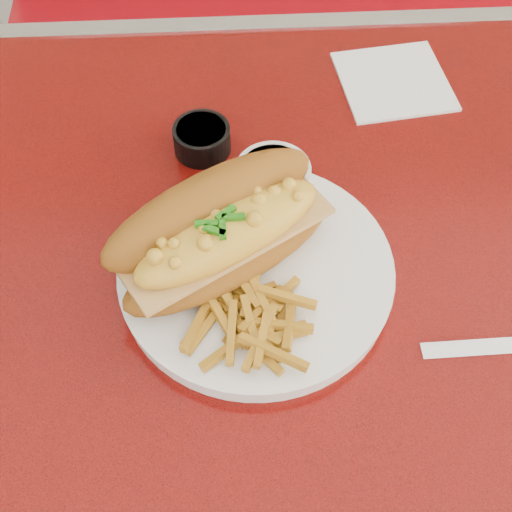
{
  "coord_description": "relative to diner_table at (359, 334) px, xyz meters",
  "views": [
    {
      "loc": [
        -0.15,
        -0.42,
        1.38
      ],
      "look_at": [
        -0.13,
        -0.02,
        0.81
      ],
      "focal_mm": 50.0,
      "sensor_mm": 36.0,
      "label": 1
    }
  ],
  "objects": [
    {
      "name": "fork",
      "position": [
        -0.06,
        -0.0,
        0.18
      ],
      "size": [
        0.02,
        0.15,
        0.0
      ],
      "rotation": [
        0.0,
        0.0,
        1.5
      ],
      "color": "silver",
      "rests_on": "dinner_plate"
    },
    {
      "name": "mac_hoagie",
      "position": [
        -0.16,
        -0.0,
        0.23
      ],
      "size": [
        0.26,
        0.22,
        0.1
      ],
      "rotation": [
        0.0,
        0.0,
        0.55
      ],
      "color": "#915617",
      "rests_on": "dinner_plate"
    },
    {
      "name": "booth_bench_far",
      "position": [
        0.0,
        0.81,
        -0.32
      ],
      "size": [
        1.2,
        0.51,
        0.9
      ],
      "color": "maroon",
      "rests_on": "ground"
    },
    {
      "name": "ground",
      "position": [
        0.0,
        0.0,
        -0.61
      ],
      "size": [
        8.0,
        8.0,
        0.0
      ],
      "primitive_type": "plane",
      "color": "beige",
      "rests_on": "ground"
    },
    {
      "name": "fries_pile",
      "position": [
        -0.14,
        -0.09,
        0.19
      ],
      "size": [
        0.13,
        0.12,
        0.03
      ],
      "primitive_type": null,
      "rotation": [
        0.0,
        0.0,
        -0.37
      ],
      "color": "gold",
      "rests_on": "dinner_plate"
    },
    {
      "name": "paper_napkin",
      "position": [
        0.06,
        0.27,
        0.16
      ],
      "size": [
        0.15,
        0.15,
        0.0
      ],
      "primitive_type": "cube",
      "rotation": [
        0.0,
        0.0,
        0.13
      ],
      "color": "white",
      "rests_on": "diner_table"
    },
    {
      "name": "dinner_plate",
      "position": [
        -0.13,
        -0.02,
        0.17
      ],
      "size": [
        0.31,
        0.31,
        0.02
      ],
      "rotation": [
        0.0,
        0.0,
        -0.13
      ],
      "color": "white",
      "rests_on": "diner_table"
    },
    {
      "name": "gravy_ramekin",
      "position": [
        -0.1,
        0.09,
        0.19
      ],
      "size": [
        0.11,
        0.11,
        0.05
      ],
      "rotation": [
        0.0,
        0.0,
        -0.39
      ],
      "color": "white",
      "rests_on": "diner_table"
    },
    {
      "name": "sauce_cup_left",
      "position": [
        -0.18,
        0.17,
        0.18
      ],
      "size": [
        0.08,
        0.08,
        0.03
      ],
      "rotation": [
        0.0,
        0.0,
        -0.19
      ],
      "color": "black",
      "rests_on": "diner_table"
    },
    {
      "name": "diner_table",
      "position": [
        0.0,
        0.0,
        0.0
      ],
      "size": [
        1.23,
        0.83,
        0.77
      ],
      "color": "#BC110C",
      "rests_on": "ground"
    }
  ]
}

